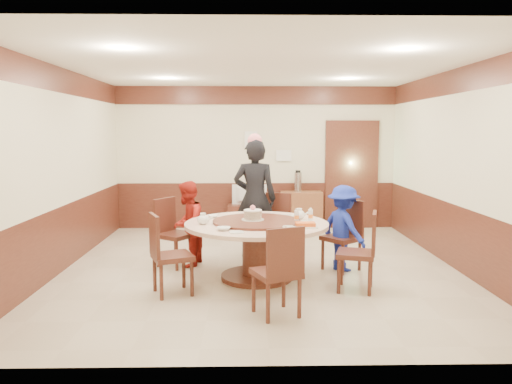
{
  "coord_description": "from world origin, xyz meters",
  "views": [
    {
      "loc": [
        -0.2,
        -6.91,
        1.92
      ],
      "look_at": [
        -0.06,
        -0.14,
        1.1
      ],
      "focal_mm": 35.0,
      "sensor_mm": 36.0,
      "label": 1
    }
  ],
  "objects_px": {
    "television": "(250,195)",
    "side_cabinet": "(301,211)",
    "person_red": "(187,224)",
    "thermos": "(298,182)",
    "shrimp_platter": "(305,225)",
    "tv_stand": "(250,217)",
    "birthday_cake": "(253,215)",
    "person_standing": "(255,198)",
    "banquet_table": "(257,239)",
    "person_blue": "(343,228)"
  },
  "relations": [
    {
      "from": "birthday_cake",
      "to": "television",
      "type": "height_order",
      "value": "birthday_cake"
    },
    {
      "from": "banquet_table",
      "to": "person_red",
      "type": "height_order",
      "value": "person_red"
    },
    {
      "from": "shrimp_platter",
      "to": "person_red",
      "type": "bearing_deg",
      "value": 147.19
    },
    {
      "from": "person_standing",
      "to": "person_red",
      "type": "xyz_separation_m",
      "value": [
        -0.97,
        -0.54,
        -0.29
      ]
    },
    {
      "from": "banquet_table",
      "to": "side_cabinet",
      "type": "xyz_separation_m",
      "value": [
        0.95,
        3.32,
        -0.16
      ]
    },
    {
      "from": "person_red",
      "to": "side_cabinet",
      "type": "height_order",
      "value": "person_red"
    },
    {
      "from": "person_standing",
      "to": "side_cabinet",
      "type": "relative_size",
      "value": 2.26
    },
    {
      "from": "birthday_cake",
      "to": "shrimp_platter",
      "type": "distance_m",
      "value": 0.74
    },
    {
      "from": "side_cabinet",
      "to": "thermos",
      "type": "xyz_separation_m",
      "value": [
        -0.07,
        0.0,
        0.56
      ]
    },
    {
      "from": "side_cabinet",
      "to": "thermos",
      "type": "distance_m",
      "value": 0.57
    },
    {
      "from": "banquet_table",
      "to": "person_blue",
      "type": "bearing_deg",
      "value": 17.51
    },
    {
      "from": "person_blue",
      "to": "banquet_table",
      "type": "bearing_deg",
      "value": 75.75
    },
    {
      "from": "banquet_table",
      "to": "person_standing",
      "type": "xyz_separation_m",
      "value": [
        -0.0,
        1.2,
        0.37
      ]
    },
    {
      "from": "tv_stand",
      "to": "side_cabinet",
      "type": "distance_m",
      "value": 1.02
    },
    {
      "from": "shrimp_platter",
      "to": "birthday_cake",
      "type": "bearing_deg",
      "value": 150.11
    },
    {
      "from": "banquet_table",
      "to": "tv_stand",
      "type": "relative_size",
      "value": 2.19
    },
    {
      "from": "television",
      "to": "side_cabinet",
      "type": "distance_m",
      "value": 1.07
    },
    {
      "from": "television",
      "to": "tv_stand",
      "type": "bearing_deg",
      "value": -2.65
    },
    {
      "from": "tv_stand",
      "to": "banquet_table",
      "type": "bearing_deg",
      "value": -88.85
    },
    {
      "from": "television",
      "to": "thermos",
      "type": "relative_size",
      "value": 1.79
    },
    {
      "from": "birthday_cake",
      "to": "banquet_table",
      "type": "bearing_deg",
      "value": -21.59
    },
    {
      "from": "person_standing",
      "to": "shrimp_platter",
      "type": "bearing_deg",
      "value": 118.17
    },
    {
      "from": "side_cabinet",
      "to": "thermos",
      "type": "relative_size",
      "value": 2.11
    },
    {
      "from": "television",
      "to": "side_cabinet",
      "type": "xyz_separation_m",
      "value": [
        1.02,
        0.03,
        -0.32
      ]
    },
    {
      "from": "person_standing",
      "to": "shrimp_platter",
      "type": "relative_size",
      "value": 6.02
    },
    {
      "from": "shrimp_platter",
      "to": "thermos",
      "type": "height_order",
      "value": "thermos"
    },
    {
      "from": "person_standing",
      "to": "banquet_table",
      "type": "bearing_deg",
      "value": 97.3
    },
    {
      "from": "person_red",
      "to": "thermos",
      "type": "height_order",
      "value": "person_red"
    },
    {
      "from": "banquet_table",
      "to": "person_red",
      "type": "bearing_deg",
      "value": 145.86
    },
    {
      "from": "person_standing",
      "to": "person_red",
      "type": "bearing_deg",
      "value": 36.18
    },
    {
      "from": "shrimp_platter",
      "to": "television",
      "type": "height_order",
      "value": "television"
    },
    {
      "from": "shrimp_platter",
      "to": "television",
      "type": "bearing_deg",
      "value": 100.26
    },
    {
      "from": "person_standing",
      "to": "tv_stand",
      "type": "distance_m",
      "value": 2.19
    },
    {
      "from": "person_red",
      "to": "tv_stand",
      "type": "bearing_deg",
      "value": 171.22
    },
    {
      "from": "thermos",
      "to": "person_standing",
      "type": "bearing_deg",
      "value": -112.62
    },
    {
      "from": "shrimp_platter",
      "to": "side_cabinet",
      "type": "xyz_separation_m",
      "value": [
        0.36,
        3.67,
        -0.4
      ]
    },
    {
      "from": "person_red",
      "to": "shrimp_platter",
      "type": "height_order",
      "value": "person_red"
    },
    {
      "from": "tv_stand",
      "to": "thermos",
      "type": "relative_size",
      "value": 2.24
    },
    {
      "from": "shrimp_platter",
      "to": "banquet_table",
      "type": "bearing_deg",
      "value": 149.47
    },
    {
      "from": "tv_stand",
      "to": "side_cabinet",
      "type": "height_order",
      "value": "side_cabinet"
    },
    {
      "from": "person_red",
      "to": "thermos",
      "type": "distance_m",
      "value": 3.26
    },
    {
      "from": "birthday_cake",
      "to": "side_cabinet",
      "type": "relative_size",
      "value": 0.36
    },
    {
      "from": "tv_stand",
      "to": "side_cabinet",
      "type": "relative_size",
      "value": 1.06
    },
    {
      "from": "thermos",
      "to": "shrimp_platter",
      "type": "bearing_deg",
      "value": -94.48
    },
    {
      "from": "person_red",
      "to": "person_blue",
      "type": "distance_m",
      "value": 2.2
    },
    {
      "from": "person_standing",
      "to": "thermos",
      "type": "relative_size",
      "value": 4.75
    },
    {
      "from": "side_cabinet",
      "to": "shrimp_platter",
      "type": "bearing_deg",
      "value": -95.59
    },
    {
      "from": "person_red",
      "to": "tv_stand",
      "type": "height_order",
      "value": "person_red"
    },
    {
      "from": "birthday_cake",
      "to": "tv_stand",
      "type": "distance_m",
      "value": 3.32
    },
    {
      "from": "thermos",
      "to": "person_red",
      "type": "bearing_deg",
      "value": -124.92
    }
  ]
}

